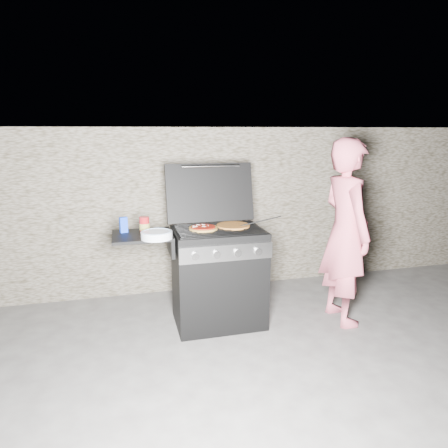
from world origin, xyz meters
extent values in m
plane|color=#474442|center=(0.00, 0.00, 0.00)|extent=(50.00, 50.00, 0.00)
cube|color=gray|center=(0.00, 1.05, 0.90)|extent=(8.00, 0.35, 1.80)
cylinder|color=#C17233|center=(0.15, 0.05, 0.92)|extent=(0.40, 0.40, 0.02)
cylinder|color=maroon|center=(-0.64, 0.08, 0.97)|extent=(0.11, 0.11, 0.13)
cube|color=#0F34B8|center=(-0.82, 0.10, 0.97)|extent=(0.07, 0.05, 0.14)
cylinder|color=silver|center=(-0.56, -0.17, 0.93)|extent=(0.26, 0.26, 0.06)
imported|color=#D0596C|center=(1.15, -0.21, 0.85)|extent=(0.41, 0.62, 1.71)
cylinder|color=black|center=(0.39, 0.00, 0.95)|extent=(0.41, 0.01, 0.08)
camera|label=1|loc=(-0.81, -3.36, 1.76)|focal=32.00mm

